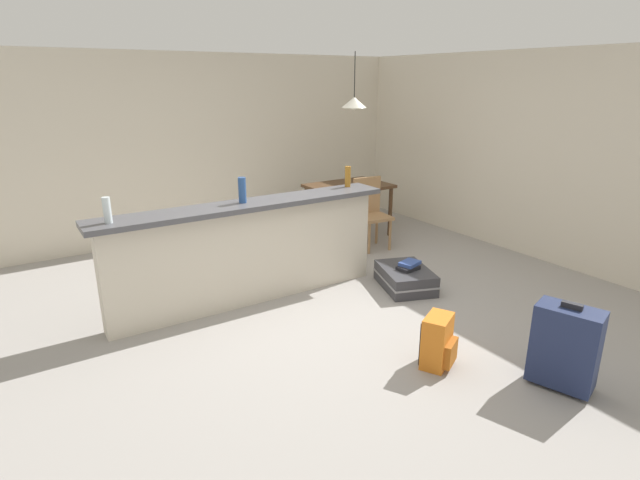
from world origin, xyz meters
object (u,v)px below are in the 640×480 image
object	(u,v)px
bottle_blue	(242,190)
dining_table	(349,191)
pendant_lamp	(354,102)
bottle_amber	(348,177)
suitcase_upright_navy	(565,346)
suitcase_flat_charcoal	(405,278)
bottle_clear	(107,210)
backpack_orange	(438,342)
dining_chair_near_partition	(370,209)
book_stack	(409,266)

from	to	relation	value
bottle_blue	dining_table	distance (m)	2.58
pendant_lamp	bottle_blue	bearing A→B (deg)	-150.41
bottle_amber	suitcase_upright_navy	size ratio (longest dim) A/B	0.34
dining_table	suitcase_flat_charcoal	world-z (taller)	dining_table
bottle_amber	dining_table	bearing A→B (deg)	53.29
bottle_clear	suitcase_flat_charcoal	bearing A→B (deg)	-11.37
suitcase_upright_navy	pendant_lamp	bearing A→B (deg)	76.05
dining_table	suitcase_upright_navy	bearing A→B (deg)	-103.01
suitcase_upright_navy	backpack_orange	bearing A→B (deg)	128.12
dining_table	pendant_lamp	xyz separation A→B (m)	(0.07, 0.01, 1.21)
dining_chair_near_partition	bottle_amber	bearing A→B (deg)	-143.15
suitcase_flat_charcoal	book_stack	bearing A→B (deg)	-54.32
suitcase_flat_charcoal	pendant_lamp	bearing A→B (deg)	70.33
dining_table	book_stack	size ratio (longest dim) A/B	3.84
suitcase_upright_navy	book_stack	xyz separation A→B (m)	(0.31, 1.97, -0.07)
bottle_clear	bottle_amber	size ratio (longest dim) A/B	0.97
backpack_orange	suitcase_upright_navy	distance (m)	0.90
bottle_clear	dining_table	distance (m)	3.69
pendant_lamp	suitcase_upright_navy	distance (m)	4.29
bottle_clear	book_stack	distance (m)	3.01
bottle_blue	backpack_orange	distance (m)	2.26
dining_table	backpack_orange	xyz separation A→B (m)	(-1.45, -3.19, -0.44)
bottle_clear	dining_chair_near_partition	xyz separation A→B (m)	(3.34, 0.74, -0.62)
backpack_orange	book_stack	distance (m)	1.53
bottle_amber	dining_chair_near_partition	xyz separation A→B (m)	(0.84, 0.63, -0.62)
bottle_blue	backpack_orange	world-z (taller)	bottle_blue
backpack_orange	dining_table	bearing A→B (deg)	65.61
bottle_amber	backpack_orange	size ratio (longest dim) A/B	0.53
bottle_clear	suitcase_flat_charcoal	size ratio (longest dim) A/B	0.24
dining_chair_near_partition	book_stack	world-z (taller)	dining_chair_near_partition
bottle_blue	dining_chair_near_partition	bearing A→B (deg)	17.96
bottle_amber	suitcase_upright_navy	xyz separation A→B (m)	(0.01, -2.67, -0.81)
bottle_blue	bottle_amber	size ratio (longest dim) A/B	1.09
dining_chair_near_partition	suitcase_flat_charcoal	size ratio (longest dim) A/B	1.04
dining_table	dining_chair_near_partition	bearing A→B (deg)	-96.83
suitcase_flat_charcoal	book_stack	xyz separation A→B (m)	(0.02, -0.03, 0.15)
suitcase_flat_charcoal	book_stack	size ratio (longest dim) A/B	3.11
bottle_amber	bottle_clear	bearing A→B (deg)	-177.44
bottle_clear	book_stack	xyz separation A→B (m)	(2.82, -0.59, -0.88)
bottle_blue	bottle_clear	bearing A→B (deg)	-177.54
book_stack	suitcase_upright_navy	bearing A→B (deg)	-98.91
dining_table	suitcase_upright_navy	xyz separation A→B (m)	(-0.90, -3.89, -0.32)
bottle_amber	dining_table	size ratio (longest dim) A/B	0.20
dining_chair_near_partition	pendant_lamp	distance (m)	1.47
pendant_lamp	book_stack	distance (m)	2.59
dining_table	backpack_orange	world-z (taller)	dining_table
bottle_amber	book_stack	bearing A→B (deg)	-65.75
pendant_lamp	backpack_orange	size ratio (longest dim) A/B	1.81
bottle_amber	suitcase_upright_navy	world-z (taller)	bottle_amber
suitcase_flat_charcoal	backpack_orange	bearing A→B (deg)	-122.81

